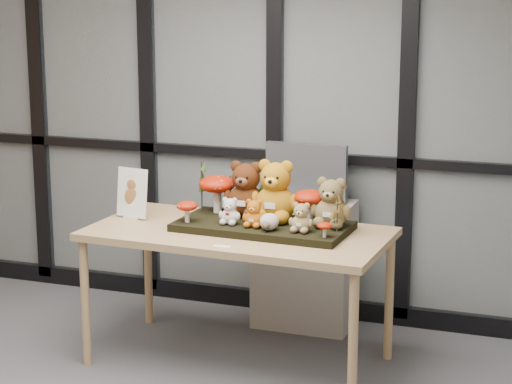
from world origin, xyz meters
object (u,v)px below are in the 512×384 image
at_px(diorama_tray, 263,226).
at_px(monitor, 306,173).
at_px(bear_small_yellow, 254,212).
at_px(mushroom_front_right, 325,229).
at_px(sign_holder, 132,195).
at_px(bear_pooh_yellow, 276,187).
at_px(mushroom_front_left, 187,211).
at_px(bear_beige_small, 301,216).
at_px(bear_brown_medium, 246,186).
at_px(bear_white_bow, 230,209).
at_px(mushroom_back_right, 309,204).
at_px(bear_tan_back, 331,199).
at_px(plush_cream_hedgehog, 269,221).
at_px(cabinet, 304,264).
at_px(display_table, 238,242).
at_px(mushroom_back_left, 217,192).

bearing_deg(diorama_tray, monitor, 87.80).
xyz_separation_m(bear_small_yellow, mushroom_front_right, (0.42, -0.08, -0.04)).
height_order(sign_holder, monitor, monitor).
height_order(bear_small_yellow, mushroom_front_right, bear_small_yellow).
height_order(diorama_tray, monitor, monitor).
bearing_deg(bear_pooh_yellow, mushroom_front_left, -152.63).
height_order(bear_beige_small, mushroom_front_right, bear_beige_small).
height_order(bear_brown_medium, bear_white_bow, bear_brown_medium).
bearing_deg(bear_white_bow, mushroom_front_right, -6.64).
relative_size(bear_small_yellow, mushroom_back_right, 0.83).
bearing_deg(bear_tan_back, sign_holder, -174.23).
xyz_separation_m(bear_small_yellow, mushroom_back_right, (0.26, 0.20, 0.02)).
relative_size(plush_cream_hedgehog, mushroom_front_right, 1.17).
bearing_deg(sign_holder, cabinet, 47.19).
xyz_separation_m(diorama_tray, bear_tan_back, (0.37, 0.06, 0.17)).
bearing_deg(mushroom_front_left, bear_small_yellow, 4.17).
bearing_deg(diorama_tray, plush_cream_hedgehog, -56.40).
xyz_separation_m(bear_white_bow, mushroom_front_left, (-0.24, -0.04, -0.02)).
distance_m(bear_brown_medium, bear_small_yellow, 0.25).
xyz_separation_m(bear_brown_medium, bear_small_yellow, (0.12, -0.20, -0.09)).
bearing_deg(bear_tan_back, bear_brown_medium, 177.50).
distance_m(bear_beige_small, cabinet, 0.92).
height_order(display_table, mushroom_front_right, mushroom_front_right).
distance_m(bear_small_yellow, bear_beige_small, 0.27).
relative_size(bear_beige_small, mushroom_front_left, 1.35).
distance_m(bear_beige_small, plush_cream_hedgehog, 0.18).
distance_m(bear_beige_small, mushroom_front_right, 0.17).
height_order(display_table, bear_pooh_yellow, bear_pooh_yellow).
height_order(bear_pooh_yellow, mushroom_back_left, bear_pooh_yellow).
bearing_deg(bear_pooh_yellow, mushroom_back_right, 7.12).
relative_size(bear_tan_back, mushroom_front_right, 3.38).
xyz_separation_m(diorama_tray, bear_white_bow, (-0.16, -0.09, 0.10)).
height_order(mushroom_front_right, monitor, monitor).
bearing_deg(bear_small_yellow, display_table, 161.82).
bearing_deg(mushroom_front_left, monitor, 59.44).
height_order(diorama_tray, bear_white_bow, bear_white_bow).
bearing_deg(mushroom_back_left, bear_brown_medium, -10.66).
distance_m(mushroom_back_left, monitor, 0.64).
bearing_deg(mushroom_front_right, bear_white_bow, 170.87).
bearing_deg(bear_white_bow, mushroom_back_left, 128.68).
relative_size(diorama_tray, sign_holder, 3.22).
xyz_separation_m(bear_brown_medium, mushroom_back_right, (0.38, -0.01, -0.07)).
xyz_separation_m(display_table, diorama_tray, (0.13, 0.06, 0.09)).
relative_size(bear_brown_medium, mushroom_front_left, 2.69).
bearing_deg(mushroom_front_right, cabinet, 113.37).
relative_size(bear_beige_small, sign_holder, 0.60).
height_order(bear_pooh_yellow, mushroom_front_left, bear_pooh_yellow).
height_order(bear_tan_back, mushroom_front_right, bear_tan_back).
height_order(bear_small_yellow, monitor, monitor).
bearing_deg(sign_holder, bear_beige_small, 4.95).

